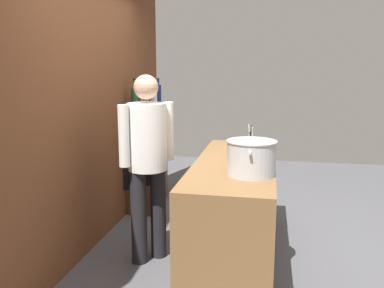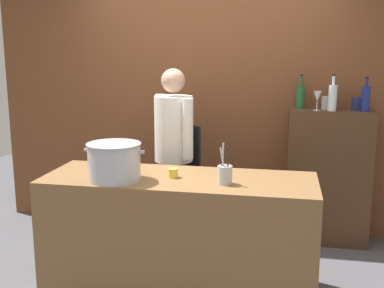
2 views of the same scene
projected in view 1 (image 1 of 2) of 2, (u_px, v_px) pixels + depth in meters
ground_plane at (233, 255)px, 3.72m from camera, size 8.00×8.00×0.00m
brick_back_panel at (85, 91)px, 3.70m from camera, size 4.40×0.10×3.00m
prep_counter at (234, 209)px, 3.64m from camera, size 2.00×0.70×0.90m
bar_cabinet at (147, 156)px, 4.95m from camera, size 0.76×0.32×1.28m
chef at (147, 155)px, 3.48m from camera, size 0.45×0.44×1.66m
stockpot_large at (251, 158)px, 3.07m from camera, size 0.45×0.39×0.27m
utensil_crock at (250, 146)px, 3.86m from camera, size 0.10×0.10×0.29m
butter_jar at (237, 158)px, 3.50m from camera, size 0.07×0.07×0.07m
wine_bottle_green at (135, 97)px, 4.55m from camera, size 0.08×0.08×0.31m
wine_bottle_clear at (154, 94)px, 4.78m from camera, size 0.08×0.08×0.32m
wine_bottle_cobalt at (158, 93)px, 5.06m from camera, size 0.07×0.07×0.30m
wine_glass_tall at (150, 95)px, 4.66m from camera, size 0.08×0.08×0.18m
spice_tin_navy at (150, 98)px, 5.03m from camera, size 0.08×0.08×0.12m
spice_tin_silver at (145, 100)px, 4.77m from camera, size 0.08×0.08×0.12m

